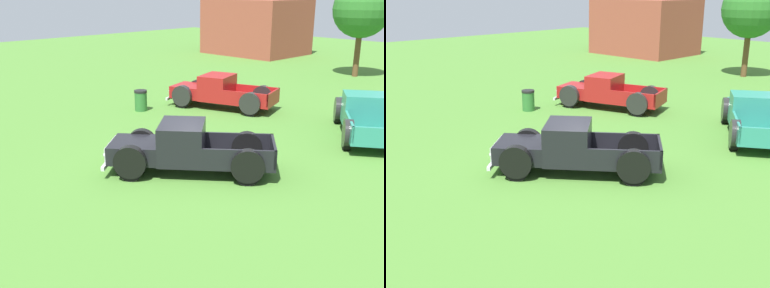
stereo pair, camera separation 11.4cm
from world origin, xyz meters
The scene contains 7 objects.
ground_plane centered at (0.00, 0.00, 0.00)m, with size 80.00×80.00×0.00m, color #477A2D.
pickup_truck_foreground centered at (-0.03, -0.38, 0.74)m, with size 5.01×4.60×1.54m.
pickup_truck_behind_left centered at (-4.84, 6.45, 0.74)m, with size 5.35×3.30×1.54m.
pickup_truck_behind_right centered at (2.11, 7.36, 0.76)m, with size 4.40×5.33×1.59m.
trash_can centered at (-6.80, 3.51, 0.48)m, with size 0.59×0.59×0.95m.
oak_tree_east centered at (-4.12, 18.84, 4.13)m, with size 3.50×3.50×5.91m.
brick_pavilion centered at (-15.54, 23.13, 2.25)m, with size 7.56×5.98×4.50m.
Camera 2 is at (9.76, -9.37, 5.33)m, focal length 43.53 mm.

